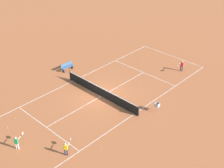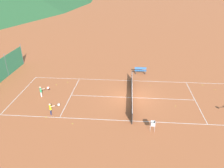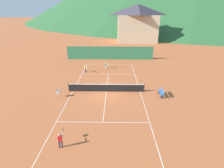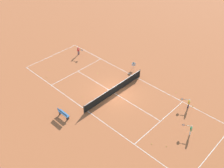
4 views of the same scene
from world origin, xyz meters
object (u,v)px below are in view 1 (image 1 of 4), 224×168
(tennis_ball_alley_right, at_px, (100,147))
(tennis_ball_alley_left, at_px, (15,118))
(tennis_ball_mid_court, at_px, (142,57))
(tennis_ball_by_net_right, at_px, (140,84))
(player_far_service, at_px, (17,141))
(courtside_bench, at_px, (67,66))
(tennis_ball_near_corner, at_px, (7,128))
(player_near_baseline, at_px, (182,65))
(tennis_ball_service_box, at_px, (129,57))
(tennis_ball_far_corner, at_px, (68,160))
(tennis_ball_by_net_left, at_px, (95,77))
(tennis_net, at_px, (101,92))
(player_near_service, at_px, (66,148))
(ball_hopper, at_px, (157,105))

(tennis_ball_alley_right, height_order, tennis_ball_alley_left, same)
(tennis_ball_alley_left, bearing_deg, tennis_ball_mid_court, -91.79)
(tennis_ball_by_net_right, height_order, tennis_ball_alley_left, same)
(player_far_service, height_order, courtside_bench, player_far_service)
(tennis_ball_near_corner, bearing_deg, player_far_service, 165.63)
(player_near_baseline, xyz_separation_m, tennis_ball_mid_court, (5.23, 0.26, -0.67))
(tennis_ball_alley_left, relative_size, tennis_ball_service_box, 1.00)
(tennis_ball_service_box, height_order, tennis_ball_far_corner, same)
(player_far_service, height_order, tennis_ball_alley_right, player_far_service)
(tennis_ball_by_net_right, distance_m, tennis_ball_by_net_left, 4.84)
(tennis_ball_service_box, bearing_deg, tennis_ball_near_corner, 94.33)
(tennis_net, bearing_deg, tennis_ball_near_corner, 75.38)
(tennis_net, xyz_separation_m, tennis_ball_far_corner, (-4.19, 7.59, -0.47))
(player_near_baseline, distance_m, tennis_ball_alley_left, 17.95)
(tennis_ball_mid_court, bearing_deg, tennis_ball_service_box, 43.59)
(player_near_service, bearing_deg, player_near_baseline, -86.99)
(tennis_ball_alley_right, bearing_deg, tennis_ball_by_net_left, -42.00)
(player_near_service, relative_size, ball_hopper, 1.29)
(player_far_service, relative_size, tennis_ball_near_corner, 17.41)
(tennis_ball_mid_court, xyz_separation_m, ball_hopper, (-7.76, 7.55, 0.62))
(tennis_net, xyz_separation_m, player_far_service, (-0.48, 9.36, 0.17))
(tennis_ball_alley_left, xyz_separation_m, tennis_ball_far_corner, (-7.16, 0.07, 0.00))
(tennis_ball_by_net_right, bearing_deg, tennis_ball_alley_left, 69.70)
(player_near_service, height_order, tennis_ball_far_corner, player_near_service)
(tennis_ball_mid_court, distance_m, ball_hopper, 10.85)
(player_near_service, xyz_separation_m, tennis_ball_near_corner, (5.93, 1.40, -0.64))
(tennis_ball_alley_right, distance_m, tennis_ball_far_corner, 2.67)
(player_near_baseline, relative_size, tennis_ball_by_net_right, 18.21)
(tennis_ball_alley_left, bearing_deg, tennis_ball_alley_right, -162.40)
(player_far_service, distance_m, tennis_ball_near_corner, 2.90)
(tennis_net, bearing_deg, tennis_ball_alley_right, 134.42)
(tennis_ball_mid_court, height_order, tennis_ball_service_box, same)
(tennis_ball_near_corner, height_order, courtside_bench, courtside_bench)
(tennis_ball_service_box, bearing_deg, tennis_ball_by_net_left, 95.06)
(player_near_baseline, bearing_deg, ball_hopper, 107.89)
(tennis_ball_mid_court, xyz_separation_m, tennis_ball_near_corner, (-0.19, 17.86, 0.00))
(tennis_net, relative_size, tennis_ball_far_corner, 139.09)
(tennis_ball_by_net_left, xyz_separation_m, tennis_ball_far_corner, (-7.19, 9.70, 0.00))
(player_near_service, bearing_deg, tennis_ball_service_box, -64.97)
(tennis_ball_by_net_left, height_order, courtside_bench, courtside_bench)
(tennis_net, height_order, tennis_ball_mid_court, tennis_net)
(player_far_service, distance_m, tennis_ball_mid_court, 18.80)
(tennis_ball_alley_right, bearing_deg, tennis_ball_far_corner, 73.98)
(player_near_service, height_order, tennis_ball_by_net_left, player_near_service)
(player_near_service, relative_size, player_near_baseline, 0.96)
(player_near_baseline, relative_size, tennis_ball_alley_left, 18.21)
(tennis_net, bearing_deg, player_near_baseline, -106.43)
(player_near_baseline, xyz_separation_m, tennis_ball_by_net_right, (1.42, 5.26, -0.67))
(tennis_net, bearing_deg, courtside_bench, -9.93)
(tennis_net, relative_size, tennis_ball_by_net_left, 139.09)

